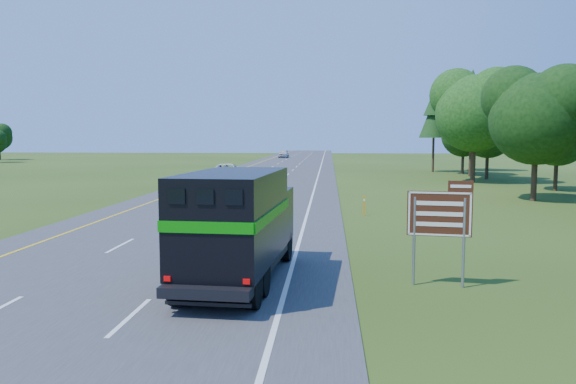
# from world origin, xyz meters

# --- Properties ---
(ground) EXTENTS (300.00, 300.00, 0.00)m
(ground) POSITION_xyz_m (0.00, 0.00, 0.00)
(ground) COLOR #2A4111
(ground) RESTS_ON ground
(road) EXTENTS (15.00, 260.00, 0.04)m
(road) POSITION_xyz_m (0.00, 50.00, 0.02)
(road) COLOR #38383A
(road) RESTS_ON ground
(lane_markings) EXTENTS (11.15, 260.00, 0.01)m
(lane_markings) POSITION_xyz_m (0.00, 50.00, 0.04)
(lane_markings) COLOR yellow
(lane_markings) RESTS_ON road
(horse_truck) EXTENTS (2.94, 7.92, 3.44)m
(horse_truck) POSITION_xyz_m (3.98, 5.60, 1.88)
(horse_truck) COLOR black
(horse_truck) RESTS_ON road
(white_suv) EXTENTS (3.42, 6.53, 1.75)m
(white_suv) POSITION_xyz_m (-3.82, 45.50, 0.92)
(white_suv) COLOR white
(white_suv) RESTS_ON road
(far_car) EXTENTS (2.18, 5.20, 1.76)m
(far_car) POSITION_xyz_m (-3.22, 111.62, 0.92)
(far_car) COLOR silver
(far_car) RESTS_ON road
(exit_sign) EXTENTS (1.88, 0.34, 3.22)m
(exit_sign) POSITION_xyz_m (10.09, 5.64, 2.09)
(exit_sign) COLOR gray
(exit_sign) RESTS_ON ground
(delineator) EXTENTS (0.09, 0.05, 1.14)m
(delineator) POSITION_xyz_m (8.80, 21.11, 0.61)
(delineator) COLOR orange
(delineator) RESTS_ON ground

